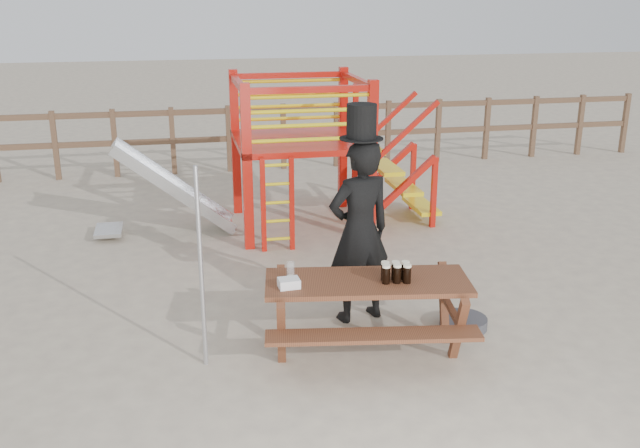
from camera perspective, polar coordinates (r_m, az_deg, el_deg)
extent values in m
plane|color=#BDAE93|center=(6.76, 2.12, -9.55)|extent=(60.00, 60.00, 0.00)
cube|color=brown|center=(13.05, -5.17, 9.07)|extent=(15.00, 0.06, 0.10)
cube|color=brown|center=(13.14, -5.11, 6.90)|extent=(15.00, 0.06, 0.10)
cube|color=brown|center=(13.22, -20.43, 5.90)|extent=(0.09, 0.09, 1.20)
cube|color=brown|center=(13.11, -16.09, 6.23)|extent=(0.09, 0.09, 1.20)
cube|color=brown|center=(13.06, -11.70, 6.52)|extent=(0.09, 0.09, 1.20)
cube|color=brown|center=(13.10, -7.30, 6.78)|extent=(0.09, 0.09, 1.20)
cube|color=brown|center=(13.21, -2.94, 7.00)|extent=(0.09, 0.09, 1.20)
cube|color=brown|center=(13.39, 1.33, 7.17)|extent=(0.09, 0.09, 1.20)
cube|color=brown|center=(13.65, 5.46, 7.30)|extent=(0.09, 0.09, 1.20)
cube|color=brown|center=(13.97, 9.42, 7.39)|extent=(0.09, 0.09, 1.20)
cube|color=brown|center=(14.35, 13.18, 7.44)|extent=(0.09, 0.09, 1.20)
cube|color=brown|center=(14.79, 16.74, 7.46)|extent=(0.09, 0.09, 1.20)
cube|color=brown|center=(15.29, 20.08, 7.46)|extent=(0.09, 0.09, 1.20)
cube|color=brown|center=(15.83, 23.20, 7.43)|extent=(0.09, 0.09, 1.20)
cube|color=red|center=(8.90, -5.85, 4.45)|extent=(0.12, 0.12, 2.10)
cube|color=red|center=(9.19, 4.15, 4.93)|extent=(0.12, 0.12, 2.10)
cube|color=red|center=(10.46, -6.78, 6.46)|extent=(0.12, 0.12, 2.10)
cube|color=red|center=(10.71, 1.84, 6.85)|extent=(0.12, 0.12, 2.10)
cube|color=red|center=(9.75, -1.67, 6.63)|extent=(1.72, 1.72, 0.08)
cube|color=red|center=(8.84, -0.80, 10.71)|extent=(1.60, 0.08, 0.08)
cube|color=red|center=(10.41, -2.49, 11.81)|extent=(1.60, 0.08, 0.08)
cube|color=red|center=(9.52, -6.55, 11.13)|extent=(0.08, 1.60, 0.08)
cube|color=red|center=(9.79, 3.00, 11.41)|extent=(0.08, 1.60, 0.08)
cylinder|color=yellow|center=(8.94, -0.78, 6.77)|extent=(1.50, 0.05, 0.05)
cylinder|color=yellow|center=(10.49, -2.45, 8.44)|extent=(1.50, 0.05, 0.05)
cylinder|color=yellow|center=(8.91, -0.79, 7.90)|extent=(1.50, 0.05, 0.05)
cylinder|color=yellow|center=(10.47, -2.46, 9.42)|extent=(1.50, 0.05, 0.05)
cylinder|color=yellow|center=(8.88, -0.79, 9.05)|extent=(1.50, 0.05, 0.05)
cylinder|color=yellow|center=(10.44, -2.47, 10.39)|extent=(1.50, 0.05, 0.05)
cylinder|color=yellow|center=(8.85, -0.80, 10.20)|extent=(1.50, 0.05, 0.05)
cylinder|color=yellow|center=(10.42, -2.49, 11.37)|extent=(1.50, 0.05, 0.05)
cube|color=red|center=(8.89, -4.57, 1.47)|extent=(0.06, 0.06, 1.20)
cube|color=red|center=(8.94, -2.28, 1.60)|extent=(0.06, 0.06, 1.20)
cylinder|color=yellow|center=(9.05, -3.37, -1.19)|extent=(0.36, 0.04, 0.04)
cylinder|color=yellow|center=(8.98, -3.39, 0.25)|extent=(0.36, 0.04, 0.04)
cylinder|color=yellow|center=(8.91, -3.42, 1.72)|extent=(0.36, 0.04, 0.04)
cylinder|color=yellow|center=(8.84, -3.45, 3.21)|extent=(0.36, 0.04, 0.04)
cylinder|color=yellow|center=(8.79, -3.48, 4.73)|extent=(0.36, 0.04, 0.04)
cube|color=yellow|center=(9.98, 3.75, 6.17)|extent=(0.30, 0.90, 0.06)
cube|color=yellow|center=(10.12, 5.25, 4.56)|extent=(0.30, 0.90, 0.06)
cube|color=yellow|center=(10.28, 6.70, 2.99)|extent=(0.30, 0.90, 0.06)
cube|color=yellow|center=(10.45, 8.10, 1.47)|extent=(0.30, 0.90, 0.06)
cube|color=red|center=(9.79, 6.65, 2.95)|extent=(0.95, 0.08, 0.86)
cube|color=red|center=(10.62, 5.15, 4.20)|extent=(0.95, 0.08, 0.86)
cube|color=silver|center=(9.74, -11.54, 2.76)|extent=(1.53, 0.55, 1.21)
cube|color=silver|center=(9.47, -11.54, 2.57)|extent=(1.58, 0.04, 1.28)
cube|color=silver|center=(10.00, -11.57, 3.38)|extent=(1.58, 0.04, 1.28)
cube|color=silver|center=(9.94, -16.54, -0.47)|extent=(0.35, 0.55, 0.05)
cube|color=brown|center=(6.36, 3.81, -4.68)|extent=(1.89, 0.94, 0.05)
cube|color=brown|center=(6.02, 4.31, -8.90)|extent=(1.83, 0.52, 0.04)
cube|color=brown|center=(6.92, 3.29, -5.16)|extent=(1.83, 0.52, 0.04)
cube|color=brown|center=(6.46, -3.10, -7.71)|extent=(0.23, 1.08, 0.65)
cube|color=brown|center=(6.63, 10.42, -7.29)|extent=(0.23, 1.08, 0.65)
imported|color=black|center=(6.93, 3.18, -0.63)|extent=(0.76, 0.60, 1.83)
cube|color=#0B7E35|center=(6.99, 2.62, 1.42)|extent=(0.08, 0.04, 0.43)
cylinder|color=black|center=(6.69, 3.32, 6.85)|extent=(0.41, 0.41, 0.01)
cylinder|color=black|center=(6.66, 3.35, 8.24)|extent=(0.28, 0.28, 0.32)
cube|color=white|center=(6.77, 2.76, 9.35)|extent=(0.14, 0.04, 0.04)
cylinder|color=#B2B2B7|center=(6.12, -9.50, -3.61)|extent=(0.04, 0.04, 1.80)
cylinder|color=#39393E|center=(7.17, 11.39, -7.74)|extent=(0.46, 0.46, 0.11)
cylinder|color=#39393E|center=(7.13, 11.44, -7.03)|extent=(0.05, 0.05, 0.09)
cube|color=white|center=(6.17, -2.50, -4.74)|extent=(0.19, 0.15, 0.08)
cylinder|color=black|center=(6.27, 5.31, -4.11)|extent=(0.07, 0.07, 0.15)
cylinder|color=#FDF3CF|center=(6.23, 5.33, -3.38)|extent=(0.07, 0.07, 0.02)
cylinder|color=black|center=(6.29, 6.18, -4.06)|extent=(0.07, 0.07, 0.15)
cylinder|color=#FDF3CF|center=(6.26, 6.21, -3.33)|extent=(0.07, 0.07, 0.02)
cylinder|color=black|center=(6.29, 6.98, -4.06)|extent=(0.07, 0.07, 0.15)
cylinder|color=#FDF3CF|center=(6.26, 7.01, -3.33)|extent=(0.07, 0.07, 0.02)
cylinder|color=black|center=(6.34, 5.22, -3.85)|extent=(0.07, 0.07, 0.15)
cylinder|color=#FDF3CF|center=(6.31, 5.24, -3.12)|extent=(0.07, 0.07, 0.02)
cylinder|color=black|center=(6.35, 6.05, -3.81)|extent=(0.07, 0.07, 0.15)
cylinder|color=#FDF3CF|center=(6.32, 6.07, -3.09)|extent=(0.07, 0.07, 0.02)
cylinder|color=black|center=(6.36, 6.83, -3.80)|extent=(0.07, 0.07, 0.15)
cylinder|color=#FDF3CF|center=(6.33, 6.86, -3.08)|extent=(0.07, 0.07, 0.02)
cylinder|color=silver|center=(6.36, -2.38, -3.70)|extent=(0.07, 0.07, 0.15)
cylinder|color=#FDF3CF|center=(6.38, -2.37, -4.25)|extent=(0.06, 0.06, 0.02)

